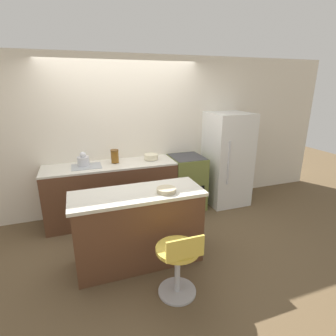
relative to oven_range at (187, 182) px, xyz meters
The scene contains 11 objects.
ground_plane 1.16m from the oven_range, 162.14° to the right, with size 14.00×14.00×0.00m, color brown.
wall_back 1.35m from the oven_range, 161.47° to the left, with size 8.00×0.06×2.60m.
back_counter 1.32m from the oven_range, behind, with size 2.05×0.61×0.94m.
kitchen_island 1.71m from the oven_range, 133.35° to the right, with size 1.56×0.60×0.93m.
oven_range is the anchor object (origin of this frame).
refrigerator 0.86m from the oven_range, ahead, with size 0.71×0.73×1.67m.
stool_chair 2.14m from the oven_range, 115.57° to the right, with size 0.45×0.45×0.78m.
kettle 1.80m from the oven_range, behind, with size 0.18×0.18×0.22m.
mixing_bowl 0.82m from the oven_range, behind, with size 0.23×0.23×0.09m.
canister_jar 1.36m from the oven_range, behind, with size 0.13×0.13×0.21m.
fruit_bowl 1.67m from the oven_range, 122.26° to the right, with size 0.23×0.23×0.05m.
Camera 1 is at (-0.77, -3.69, 2.14)m, focal length 28.00 mm.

